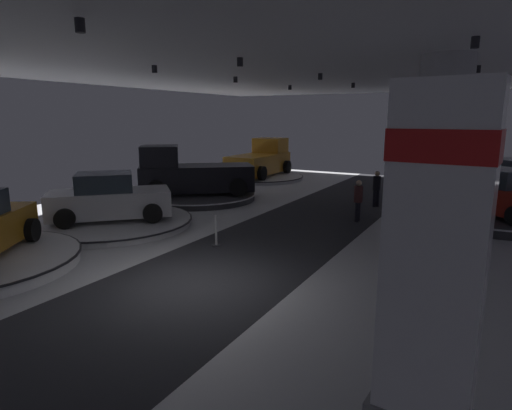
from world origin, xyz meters
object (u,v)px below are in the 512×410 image
(brand_sign_pylon, at_px, (433,265))
(display_platform_deep_left, at_px, (259,177))
(display_platform_far_right, at_px, (497,219))
(display_platform_far_left, at_px, (197,196))
(pickup_truck_far_left, at_px, (190,174))
(column_right, at_px, (440,160))
(display_car_far_right, at_px, (500,194))
(visitor_walking_near, at_px, (358,198))
(display_car_mid_left, at_px, (109,199))
(display_platform_mid_left, at_px, (112,222))
(display_car_deep_right, at_px, (511,179))
(pickup_truck_deep_left, at_px, (261,160))
(visitor_walking_far, at_px, (377,187))
(display_platform_deep_right, at_px, (509,197))

(brand_sign_pylon, bearing_deg, display_platform_deep_left, 124.05)
(display_platform_far_right, relative_size, display_platform_far_left, 0.86)
(display_platform_deep_left, bearing_deg, pickup_truck_far_left, -86.37)
(column_right, height_order, display_platform_far_right, column_right)
(display_car_far_right, relative_size, visitor_walking_near, 2.77)
(display_platform_far_left, bearing_deg, display_car_mid_left, -86.23)
(brand_sign_pylon, height_order, display_platform_far_right, brand_sign_pylon)
(display_platform_far_right, bearing_deg, display_platform_far_left, -173.20)
(display_car_mid_left, bearing_deg, display_platform_mid_left, 45.89)
(display_platform_far_right, distance_m, display_platform_deep_left, 14.72)
(display_platform_far_left, height_order, display_platform_mid_left, display_platform_far_left)
(display_car_far_right, bearing_deg, display_car_deep_right, 84.96)
(column_right, distance_m, display_platform_mid_left, 11.18)
(display_car_deep_right, relative_size, pickup_truck_far_left, 0.84)
(pickup_truck_deep_left, bearing_deg, visitor_walking_near, -43.89)
(brand_sign_pylon, relative_size, pickup_truck_far_left, 0.79)
(column_right, relative_size, visitor_walking_far, 3.46)
(display_car_far_right, distance_m, display_platform_deep_right, 5.66)
(display_car_far_right, distance_m, visitor_walking_near, 5.13)
(display_car_far_right, relative_size, display_platform_mid_left, 0.75)
(column_right, relative_size, display_platform_far_left, 0.97)
(column_right, height_order, display_car_mid_left, column_right)
(display_platform_deep_right, height_order, display_car_mid_left, display_car_mid_left)
(display_platform_far_right, height_order, display_platform_deep_right, display_platform_far_right)
(pickup_truck_far_left, xyz_separation_m, visitor_walking_far, (8.23, 2.63, -0.32))
(brand_sign_pylon, distance_m, pickup_truck_far_left, 16.45)
(pickup_truck_deep_left, relative_size, visitor_walking_far, 3.37)
(brand_sign_pylon, height_order, visitor_walking_far, brand_sign_pylon)
(visitor_walking_far, bearing_deg, display_platform_far_left, -163.09)
(brand_sign_pylon, height_order, display_platform_mid_left, brand_sign_pylon)
(display_platform_mid_left, bearing_deg, brand_sign_pylon, -25.67)
(visitor_walking_near, bearing_deg, display_platform_deep_left, 137.18)
(display_platform_deep_left, xyz_separation_m, display_car_mid_left, (1.11, -13.21, 0.87))
(column_right, bearing_deg, pickup_truck_deep_left, 135.63)
(visitor_walking_near, bearing_deg, display_platform_mid_left, -146.63)
(column_right, height_order, visitor_walking_far, column_right)
(brand_sign_pylon, height_order, visitor_walking_near, brand_sign_pylon)
(display_platform_far_left, height_order, visitor_walking_far, visitor_walking_far)
(display_car_far_right, relative_size, display_platform_deep_left, 0.77)
(display_platform_far_right, relative_size, display_car_far_right, 1.11)
(display_platform_far_right, bearing_deg, display_car_mid_left, -149.61)
(pickup_truck_far_left, xyz_separation_m, display_platform_mid_left, (0.65, -5.49, -1.09))
(display_car_deep_right, distance_m, display_platform_mid_left, 18.12)
(pickup_truck_far_left, height_order, visitor_walking_far, pickup_truck_far_left)
(brand_sign_pylon, relative_size, display_platform_deep_left, 0.76)
(display_car_far_right, height_order, display_platform_deep_left, display_car_far_right)
(display_platform_deep_left, relative_size, pickup_truck_deep_left, 1.06)
(display_car_mid_left, bearing_deg, pickup_truck_deep_left, 94.75)
(pickup_truck_deep_left, xyz_separation_m, visitor_walking_far, (8.73, -5.38, -0.26))
(display_platform_far_right, distance_m, visitor_walking_far, 4.87)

